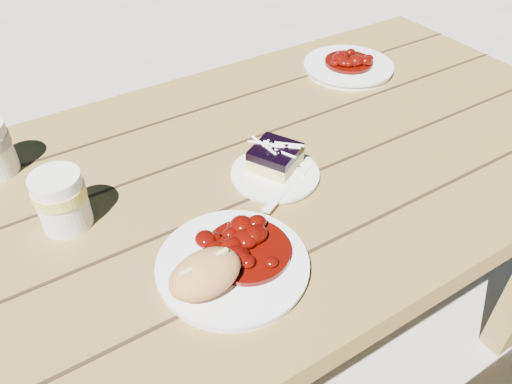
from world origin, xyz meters
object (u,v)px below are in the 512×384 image
bread_roll (205,274)px  picnic_table (164,264)px  dessert_plate (275,175)px  blueberry_cake (275,157)px  second_cup (62,201)px  second_plate (348,67)px  main_plate (233,266)px

bread_roll → picnic_table: bearing=87.1°
bread_roll → dessert_plate: bread_roll is taller
blueberry_cake → second_cup: second_cup is taller
bread_roll → blueberry_cake: size_ratio=1.01×
bread_roll → blueberry_cake: 0.31m
picnic_table → second_cup: bearing=167.5°
bread_roll → dessert_plate: (0.24, 0.18, -0.04)m
dessert_plate → second_plate: 0.48m
dessert_plate → second_plate: second_plate is taller
second_plate → second_cup: size_ratio=2.15×
dessert_plate → main_plate: bearing=-139.6°
picnic_table → second_plate: size_ratio=9.08×
second_plate → blueberry_cake: bearing=-147.7°
main_plate → dessert_plate: size_ratio=1.42×
dessert_plate → second_cup: (-0.37, 0.08, 0.05)m
main_plate → second_cup: bearing=127.8°
second_cup → picnic_table: bearing=-12.5°
bread_roll → second_plate: 0.77m
main_plate → second_plate: same height
main_plate → dessert_plate: main_plate is taller
picnic_table → blueberry_cake: (0.24, -0.04, 0.19)m
dessert_plate → second_cup: second_cup is taller
main_plate → second_plate: size_ratio=1.04×
main_plate → bread_roll: (-0.05, -0.02, 0.04)m
bread_roll → second_cup: size_ratio=1.09×
second_cup → blueberry_cake: bearing=-10.1°
picnic_table → main_plate: bearing=-78.1°
picnic_table → main_plate: main_plate is taller
picnic_table → blueberry_cake: size_ratio=18.01×
picnic_table → dessert_plate: dessert_plate is taller
dessert_plate → blueberry_cake: (0.01, 0.01, 0.03)m
dessert_plate → picnic_table: bearing=167.3°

